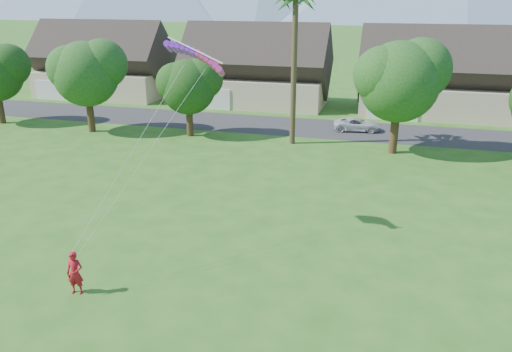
% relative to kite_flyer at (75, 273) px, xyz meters
% --- Properties ---
extents(street, '(90.00, 7.00, 0.01)m').
position_rel_kite_flyer_xyz_m(street, '(6.11, 29.37, -0.92)').
color(street, '#2D2D30').
rests_on(street, ground).
extents(kite_flyer, '(0.74, 0.56, 1.85)m').
position_rel_kite_flyer_xyz_m(kite_flyer, '(0.00, 0.00, 0.00)').
color(kite_flyer, '#B0141E').
rests_on(kite_flyer, ground).
extents(parked_car, '(4.33, 2.40, 1.15)m').
position_rel_kite_flyer_xyz_m(parked_car, '(8.89, 29.37, -0.35)').
color(parked_car, silver).
rests_on(parked_car, ground).
extents(houses_row, '(72.75, 8.19, 8.86)m').
position_rel_kite_flyer_xyz_m(houses_row, '(6.60, 38.36, 2.52)').
color(houses_row, beige).
rests_on(houses_row, ground).
extents(tree_row, '(62.27, 6.67, 8.45)m').
position_rel_kite_flyer_xyz_m(tree_row, '(4.96, 23.28, 3.96)').
color(tree_row, '#47301C').
rests_on(tree_row, ground).
extents(parafoil_kite, '(2.94, 1.04, 0.50)m').
position_rel_kite_flyer_xyz_m(parafoil_kite, '(2.81, 7.03, 7.98)').
color(parafoil_kite, '#7A1CD2').
rests_on(parafoil_kite, ground).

